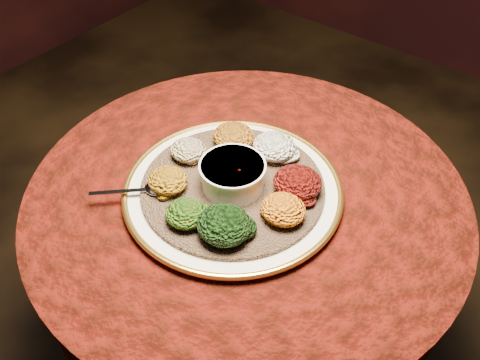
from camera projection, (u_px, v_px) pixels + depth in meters
The scene contains 13 objects.
table at pixel (246, 244), 1.28m from camera, with size 0.96×0.96×0.73m.
platter at pixel (233, 191), 1.14m from camera, with size 0.49×0.49×0.02m.
injera at pixel (233, 187), 1.13m from camera, with size 0.39×0.39×0.01m, color brown.
stew_bowl at pixel (233, 174), 1.11m from camera, with size 0.14×0.14×0.06m.
spoon at pixel (149, 189), 1.11m from camera, with size 0.12×0.11×0.01m.
portion_ayib at pixel (274, 147), 1.18m from camera, with size 0.10×0.09×0.05m, color white.
portion_kitfo at pixel (297, 182), 1.10m from camera, with size 0.10×0.10×0.05m, color black.
portion_tikil at pixel (283, 209), 1.05m from camera, with size 0.09×0.09×0.04m, color orange.
portion_gomen at pixel (224, 225), 1.01m from camera, with size 0.11×0.10×0.05m, color black.
portion_mixveg at pixel (186, 214), 1.04m from camera, with size 0.08×0.08×0.04m, color #9E230A.
portion_kik at pixel (168, 180), 1.11m from camera, with size 0.09×0.08×0.04m, color #B06B0F.
portion_timatim at pixel (188, 150), 1.18m from camera, with size 0.08×0.08×0.04m, color maroon.
portion_shiro at pixel (234, 136), 1.21m from camera, with size 0.10×0.09×0.05m, color #965812.
Camera 1 is at (0.49, -0.65, 1.55)m, focal length 40.00 mm.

